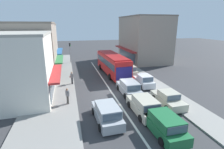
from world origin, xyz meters
name	(u,v)px	position (x,y,z in m)	size (l,w,h in m)	color
ground_plane	(112,93)	(0.00, 0.00, 0.00)	(140.00, 140.00, 0.00)	#353538
lane_centre_line	(105,83)	(0.00, 4.00, 0.00)	(0.20, 28.00, 0.01)	silver
sidewalk_left	(55,82)	(-6.80, 6.00, 0.07)	(5.20, 44.00, 0.14)	gray
kerb_right	(141,75)	(6.20, 6.00, 0.06)	(2.80, 44.00, 0.12)	gray
shopfront_corner_near	(15,68)	(-10.18, 0.83, 3.53)	(8.15, 8.37, 7.07)	silver
shopfront_mid_block	(29,51)	(-10.18, 8.91, 4.07)	(8.34, 7.17, 8.15)	gray
shopfront_far_end	(38,45)	(-10.18, 17.47, 3.97)	(7.80, 9.26, 7.96)	gray
building_right_far	(144,39)	(11.48, 17.26, 4.75)	(8.72, 12.53, 9.51)	gray
city_bus	(112,63)	(2.06, 8.01, 1.88)	(3.06, 10.95, 3.23)	red
wagon_adjacent_lane_lead	(164,124)	(1.73, -8.51, 0.75)	(1.99, 4.53, 1.58)	#1E6638
wagon_behind_bus_near	(129,88)	(1.84, -0.60, 0.75)	(1.96, 4.51, 1.58)	#9EA3A8
wagon_adjacent_lane_trail	(107,113)	(-1.97, -5.87, 0.75)	(2.07, 4.57, 1.58)	#9EA3A8
wagon_queue_gap_filler	(144,106)	(1.58, -5.36, 0.75)	(1.97, 4.51, 1.58)	#B7B29E
parked_sedan_kerb_front	(168,99)	(4.61, -4.36, 0.66)	(1.93, 4.21, 1.47)	#B7B29E
parked_hatchback_kerb_second	(144,81)	(4.64, 1.45, 0.71)	(1.82, 3.70, 1.54)	silver
parked_hatchback_kerb_third	(130,71)	(4.56, 6.76, 0.71)	(1.92, 3.75, 1.54)	#B7B29E
traffic_light_downstreet	(70,49)	(-4.29, 18.27, 2.85)	(0.33, 0.24, 4.20)	gray
pedestrian_with_handbag_near	(72,77)	(-4.47, 4.29, 1.07)	(0.49, 0.62, 1.63)	#333338
pedestrian_browsing_midblock	(67,95)	(-5.10, -1.86, 1.07)	(0.37, 0.51, 1.63)	#4C4742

